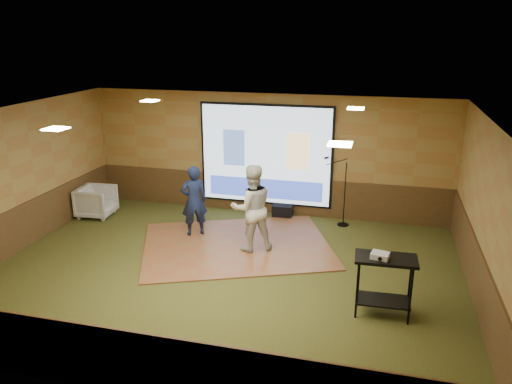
% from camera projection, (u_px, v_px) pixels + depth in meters
% --- Properties ---
extents(ground, '(9.00, 9.00, 0.00)m').
position_uv_depth(ground, '(224.00, 273.00, 9.55)').
color(ground, '#2E3D1C').
rests_on(ground, ground).
extents(room_shell, '(9.04, 7.04, 3.02)m').
position_uv_depth(room_shell, '(221.00, 168.00, 8.90)').
color(room_shell, '#A28343').
rests_on(room_shell, ground).
extents(wainscot_back, '(9.00, 0.04, 0.95)m').
position_uv_depth(wainscot_back, '(266.00, 194.00, 12.61)').
color(wainscot_back, '#482E18').
rests_on(wainscot_back, ground).
extents(wainscot_front, '(9.00, 0.04, 0.95)m').
position_uv_depth(wainscot_front, '(137.00, 364.00, 6.20)').
color(wainscot_front, '#482E18').
rests_on(wainscot_front, ground).
extents(wainscot_left, '(0.04, 7.00, 0.95)m').
position_uv_depth(wainscot_left, '(20.00, 228.00, 10.47)').
color(wainscot_left, '#482E18').
rests_on(wainscot_left, ground).
extents(wainscot_right, '(0.04, 7.00, 0.95)m').
position_uv_depth(wainscot_right, '(478.00, 278.00, 8.35)').
color(wainscot_right, '#482E18').
rests_on(wainscot_right, ground).
extents(projector_screen, '(3.32, 0.06, 2.52)m').
position_uv_depth(projector_screen, '(266.00, 156.00, 12.26)').
color(projector_screen, black).
rests_on(projector_screen, room_shell).
extents(downlight_nw, '(0.32, 0.32, 0.02)m').
position_uv_depth(downlight_nw, '(150.00, 101.00, 10.81)').
color(downlight_nw, '#F8E8BA').
rests_on(downlight_nw, room_shell).
extents(downlight_ne, '(0.32, 0.32, 0.02)m').
position_uv_depth(downlight_ne, '(356.00, 108.00, 9.77)').
color(downlight_ne, '#F8E8BA').
rests_on(downlight_ne, room_shell).
extents(downlight_sw, '(0.32, 0.32, 0.02)m').
position_uv_depth(downlight_sw, '(56.00, 129.00, 7.77)').
color(downlight_sw, '#F8E8BA').
rests_on(downlight_sw, room_shell).
extents(downlight_se, '(0.32, 0.32, 0.02)m').
position_uv_depth(downlight_se, '(340.00, 144.00, 6.73)').
color(downlight_se, '#F8E8BA').
rests_on(downlight_se, room_shell).
extents(dance_floor, '(4.78, 4.28, 0.03)m').
position_uv_depth(dance_floor, '(237.00, 245.00, 10.76)').
color(dance_floor, brown).
rests_on(dance_floor, ground).
extents(player_left, '(0.70, 0.64, 1.60)m').
position_uv_depth(player_left, '(194.00, 201.00, 11.06)').
color(player_left, '#162044').
rests_on(player_left, dance_floor).
extents(player_right, '(1.12, 1.04, 1.84)m').
position_uv_depth(player_right, '(252.00, 208.00, 10.25)').
color(player_right, silver).
rests_on(player_right, dance_floor).
extents(av_table, '(0.97, 0.51, 1.02)m').
position_uv_depth(av_table, '(385.00, 274.00, 7.95)').
color(av_table, black).
rests_on(av_table, ground).
extents(projector, '(0.31, 0.27, 0.09)m').
position_uv_depth(projector, '(380.00, 255.00, 7.82)').
color(projector, silver).
rests_on(projector, av_table).
extents(mic_stand, '(0.65, 0.27, 1.66)m').
position_uv_depth(mic_stand, '(342.00, 205.00, 11.76)').
color(mic_stand, black).
rests_on(mic_stand, ground).
extents(banquet_chair, '(0.90, 0.87, 0.76)m').
position_uv_depth(banquet_chair, '(96.00, 202.00, 12.36)').
color(banquet_chair, gray).
rests_on(banquet_chair, ground).
extents(duffel_bag, '(0.49, 0.34, 0.30)m').
position_uv_depth(duffel_bag, '(282.00, 211.00, 12.39)').
color(duffel_bag, black).
rests_on(duffel_bag, ground).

